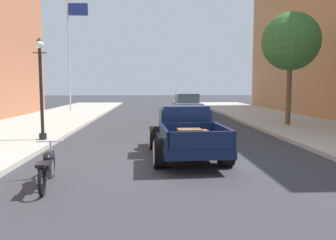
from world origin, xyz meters
The scene contains 7 objects.
ground_plane centered at (0.00, 0.00, 0.00)m, with size 140.00×140.00×0.00m, color #333338.
hotrod_truck_navy centered at (0.20, 0.69, 0.75)m, with size 2.35×5.00×1.58m.
motorcycle_parked centered at (-3.16, -2.46, 0.44)m, with size 0.63×2.10×0.93m.
car_background_grey centered at (1.71, 14.47, 0.77)m, with size 1.99×4.36×1.65m.
street_lamp_near centered at (-5.04, 3.11, 2.39)m, with size 0.50×0.32×3.85m.
flagpole centered at (-7.51, 18.73, 5.77)m, with size 1.74×0.16×9.16m.
street_tree_second centered at (6.42, 7.56, 4.50)m, with size 3.02×3.02×5.88m.
Camera 1 is at (-0.85, -9.74, 2.20)m, focal length 35.50 mm.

